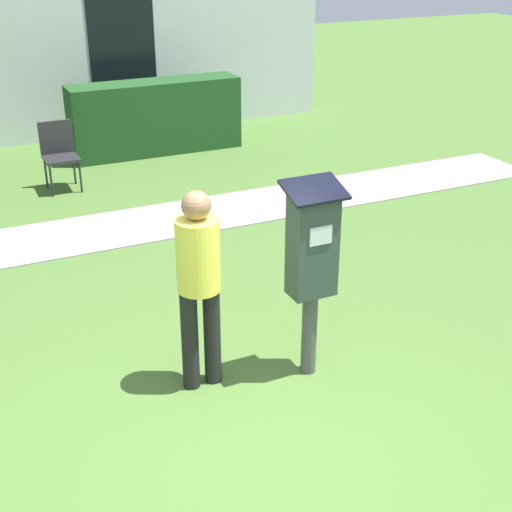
{
  "coord_description": "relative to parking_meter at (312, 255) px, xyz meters",
  "views": [
    {
      "loc": [
        -1.73,
        -3.45,
        3.23
      ],
      "look_at": [
        0.28,
        0.8,
        1.05
      ],
      "focal_mm": 50.0,
      "sensor_mm": 36.0,
      "label": 1
    }
  ],
  "objects": [
    {
      "name": "hedge_row",
      "position": [
        0.81,
        6.33,
        -0.47
      ],
      "size": [
        2.63,
        0.6,
        1.1
      ],
      "color": "#1E471E",
      "rests_on": "ground"
    },
    {
      "name": "building_facade",
      "position": [
        -0.69,
        7.73,
        0.58
      ],
      "size": [
        10.0,
        0.26,
        3.2
      ],
      "color": "silver",
      "rests_on": "ground"
    },
    {
      "name": "person_standing",
      "position": [
        -0.82,
        0.2,
        -0.09
      ],
      "size": [
        0.32,
        0.32,
        1.58
      ],
      "rotation": [
        0.0,
        0.0,
        -0.57
      ],
      "color": "black",
      "rests_on": "ground"
    },
    {
      "name": "sidewalk",
      "position": [
        -0.69,
        3.5,
        -1.01
      ],
      "size": [
        12.0,
        1.1,
        0.02
      ],
      "color": "#A3A099",
      "rests_on": "ground"
    },
    {
      "name": "outdoor_chair_middle",
      "position": [
        -0.88,
        5.25,
        -0.49
      ],
      "size": [
        0.44,
        0.44,
        0.9
      ],
      "rotation": [
        0.0,
        0.0,
        -0.26
      ],
      "color": "#262628",
      "rests_on": "ground"
    },
    {
      "name": "ground_plane",
      "position": [
        -0.69,
        -0.7,
        -1.02
      ],
      "size": [
        40.0,
        40.0,
        0.0
      ],
      "primitive_type": "plane",
      "color": "#476B2D"
    },
    {
      "name": "parking_meter",
      "position": [
        0.0,
        0.0,
        0.0
      ],
      "size": [
        0.44,
        0.31,
        1.59
      ],
      "color": "#4C4C4C",
      "rests_on": "ground"
    }
  ]
}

